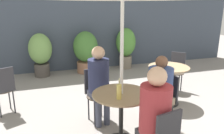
% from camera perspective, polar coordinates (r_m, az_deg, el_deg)
% --- Properties ---
extents(storefront_wall, '(10.00, 0.06, 3.00)m').
position_cam_1_polar(storefront_wall, '(6.46, -7.99, 12.54)').
color(storefront_wall, '#3D4756').
rests_on(storefront_wall, ground_plane).
extents(cafe_table_near, '(0.76, 0.76, 0.74)m').
position_cam_1_polar(cafe_table_near, '(2.94, 2.40, -10.53)').
color(cafe_table_near, black).
rests_on(cafe_table_near, ground_plane).
extents(cafe_table_far, '(0.76, 0.76, 0.74)m').
position_cam_1_polar(cafe_table_far, '(4.29, 14.45, -2.45)').
color(cafe_table_far, black).
rests_on(cafe_table_far, ground_plane).
extents(bistro_chair_1, '(0.39, 0.37, 0.86)m').
position_cam_1_polar(bistro_chair_1, '(3.40, 13.84, -7.66)').
color(bistro_chair_1, '#42382D').
rests_on(bistro_chair_1, ground_plane).
extents(bistro_chair_2, '(0.37, 0.39, 0.86)m').
position_cam_1_polar(bistro_chair_2, '(3.58, -4.33, -5.97)').
color(bistro_chair_2, '#42382D').
rests_on(bistro_chair_2, ground_plane).
extents(bistro_chair_3, '(0.42, 0.42, 0.86)m').
position_cam_1_polar(bistro_chair_3, '(5.00, 16.53, -0.29)').
color(bistro_chair_3, '#42382D').
rests_on(bistro_chair_3, ground_plane).
extents(bistro_chair_4, '(0.40, 0.41, 0.86)m').
position_cam_1_polar(bistro_chair_4, '(4.13, -26.39, -4.64)').
color(bistro_chair_4, '#42382D').
rests_on(bistro_chair_4, ground_plane).
extents(seated_person_0, '(0.34, 0.37, 1.27)m').
position_cam_1_polar(seated_person_0, '(2.38, 10.95, -11.93)').
color(seated_person_0, '#2D2D33').
rests_on(seated_person_0, ground_plane).
extents(seated_person_1, '(0.40, 0.37, 1.17)m').
position_cam_1_polar(seated_person_1, '(3.25, 12.22, -5.42)').
color(seated_person_1, gray).
rests_on(seated_person_1, ground_plane).
extents(seated_person_2, '(0.34, 0.37, 1.26)m').
position_cam_1_polar(seated_person_2, '(3.39, -3.41, -3.17)').
color(seated_person_2, '#42475B').
rests_on(seated_person_2, ground_plane).
extents(beer_glass_0, '(0.06, 0.06, 0.15)m').
position_cam_1_polar(beer_glass_0, '(2.99, 2.29, -4.31)').
color(beer_glass_0, beige).
rests_on(beer_glass_0, cafe_table_near).
extents(beer_glass_1, '(0.06, 0.06, 0.19)m').
position_cam_1_polar(beer_glass_1, '(2.66, 1.84, -6.47)').
color(beer_glass_1, '#DBC65B').
rests_on(beer_glass_1, cafe_table_near).
extents(potted_plant_0, '(0.60, 0.60, 1.16)m').
position_cam_1_polar(potted_plant_0, '(6.07, -18.17, 3.72)').
color(potted_plant_0, '#47423D').
rests_on(potted_plant_0, ground_plane).
extents(potted_plant_1, '(0.68, 0.68, 1.17)m').
position_cam_1_polar(potted_plant_1, '(6.18, -6.90, 4.40)').
color(potted_plant_1, '#93664C').
rests_on(potted_plant_1, ground_plane).
extents(potted_plant_2, '(0.58, 0.58, 1.21)m').
position_cam_1_polar(potted_plant_2, '(6.57, 3.61, 5.69)').
color(potted_plant_2, slate).
rests_on(potted_plant_2, ground_plane).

